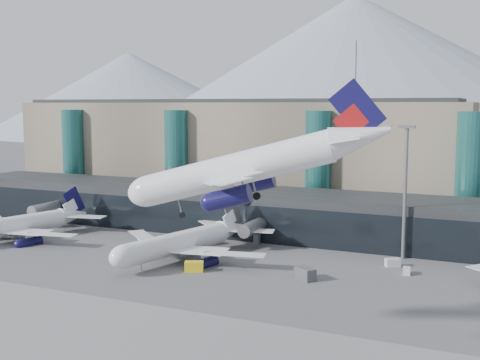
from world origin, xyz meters
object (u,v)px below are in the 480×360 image
veh_g (406,271)px  veh_h (194,267)px  lightmast_mid (405,184)px  hero_jet (262,157)px  jet_parked_left (26,218)px  jet_parked_mid (190,234)px  veh_c (305,274)px  veh_d (393,263)px  veh_b (208,241)px

veh_g → veh_h: (-34.71, -13.57, 0.30)m
lightmast_mid → hero_jet: size_ratio=0.78×
hero_jet → jet_parked_left: (-71.41, 37.60, -19.16)m
jet_parked_mid → veh_c: jet_parked_mid is taller
lightmast_mid → hero_jet: hero_jet is taller
jet_parked_left → veh_g: 81.88m
lightmast_mid → veh_c: (-12.77, -21.09, -13.39)m
lightmast_mid → hero_jet: bearing=-98.4°
veh_d → veh_g: veh_d is taller
jet_parked_left → jet_parked_mid: jet_parked_mid is taller
jet_parked_left → jet_parked_mid: bearing=-74.0°
veh_b → veh_c: bearing=-95.3°
jet_parked_mid → veh_g: bearing=-68.7°
lightmast_mid → veh_b: lightmast_mid is taller
veh_g → veh_b: bearing=-106.2°
veh_b → veh_h: 20.53m
veh_b → veh_h: (7.13, -19.26, 0.11)m
veh_c → veh_g: veh_c is taller
jet_parked_mid → veh_c: (25.20, -5.56, -3.52)m
veh_c → hero_jet: bearing=-45.0°
veh_b → veh_h: veh_h is taller
jet_parked_mid → veh_b: 11.12m
veh_d → veh_g: bearing=-83.5°
lightmast_mid → jet_parked_mid: (-37.98, -15.53, -9.87)m
lightmast_mid → veh_h: bearing=-142.9°
veh_c → veh_g: (15.13, 10.23, -0.42)m
lightmast_mid → jet_parked_left: 81.45m
veh_d → veh_g: size_ratio=1.26×
lightmast_mid → veh_c: size_ratio=6.90×
veh_h → veh_c: bearing=-13.8°
veh_d → veh_g: 5.15m
lightmast_mid → veh_g: 17.73m
lightmast_mid → jet_parked_mid: bearing=-157.8°
jet_parked_left → veh_d: size_ratio=13.62×
veh_c → veh_g: 18.27m
veh_c → veh_b: bearing=-174.4°
veh_d → veh_b: bearing=147.3°
veh_c → lightmast_mid: bearing=95.2°
veh_g → hero_jet: bearing=-22.1°
hero_jet → jet_parked_mid: hero_jet is taller
veh_h → veh_b: bearing=86.8°
jet_parked_mid → veh_d: bearing=-62.0°
jet_parked_left → veh_b: 41.32m
jet_parked_mid → veh_c: bearing=-87.7°
jet_parked_mid → veh_c: 26.05m
veh_c → jet_parked_mid: bearing=-156.1°
lightmast_mid → veh_h: size_ratio=7.79×
veh_d → veh_h: veh_h is taller
lightmast_mid → veh_b: (-39.48, -5.18, -13.62)m
hero_jet → veh_g: bearing=67.3°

